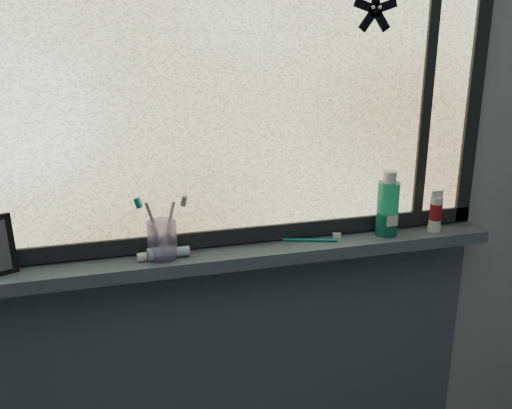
{
  "coord_description": "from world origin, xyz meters",
  "views": [
    {
      "loc": [
        -0.41,
        -0.35,
        1.68
      ],
      "look_at": [
        -0.03,
        1.05,
        1.22
      ],
      "focal_mm": 40.0,
      "sensor_mm": 36.0,
      "label": 1
    }
  ],
  "objects": [
    {
      "name": "window_pane",
      "position": [
        0.0,
        1.28,
        1.53
      ],
      "size": [
        1.5,
        0.01,
        1.0
      ],
      "primitive_type": "cube",
      "color": "silver",
      "rests_on": "wall_back"
    },
    {
      "name": "frame_mullion",
      "position": [
        0.6,
        1.28,
        1.53
      ],
      "size": [
        0.03,
        0.03,
        1.0
      ],
      "primitive_type": "cube",
      "color": "black",
      "rests_on": "wall_back"
    },
    {
      "name": "frame_bottom",
      "position": [
        0.0,
        1.28,
        1.05
      ],
      "size": [
        1.6,
        0.03,
        0.05
      ],
      "primitive_type": "cube",
      "color": "black",
      "rests_on": "windowsill"
    },
    {
      "name": "mouthwash_bottle",
      "position": [
        0.46,
        1.23,
        1.13
      ],
      "size": [
        0.07,
        0.07,
        0.18
      ],
      "primitive_type": "cylinder",
      "rotation": [
        0.0,
        0.0,
        0.0
      ],
      "color": "#1B9070",
      "rests_on": "windowsill"
    },
    {
      "name": "frame_right",
      "position": [
        0.78,
        1.28,
        1.53
      ],
      "size": [
        0.05,
        0.03,
        1.1
      ],
      "primitive_type": "cube",
      "color": "black",
      "rests_on": "wall_back"
    },
    {
      "name": "windowsill",
      "position": [
        0.0,
        1.23,
        1.0
      ],
      "size": [
        1.62,
        0.14,
        0.04
      ],
      "primitive_type": "cube",
      "color": "#44505B",
      "rests_on": "wall_back"
    },
    {
      "name": "sill_apron",
      "position": [
        0.0,
        1.29,
        0.49
      ],
      "size": [
        1.62,
        0.02,
        0.98
      ],
      "primitive_type": "cube",
      "color": "#44505B",
      "rests_on": "floor"
    },
    {
      "name": "wall_back",
      "position": [
        0.0,
        1.3,
        1.25
      ],
      "size": [
        3.0,
        0.01,
        2.5
      ],
      "primitive_type": "cube",
      "color": "#9EA3A8",
      "rests_on": "ground"
    },
    {
      "name": "cream_tube",
      "position": [
        0.64,
        1.22,
        1.09
      ],
      "size": [
        0.05,
        0.05,
        0.1
      ],
      "primitive_type": "cylinder",
      "rotation": [
        0.0,
        0.0,
        -0.41
      ],
      "color": "silver",
      "rests_on": "windowsill"
    },
    {
      "name": "toothbrush_cup",
      "position": [
        -0.26,
        1.23,
        1.08
      ],
      "size": [
        0.11,
        0.11,
        0.11
      ],
      "primitive_type": "cylinder",
      "rotation": [
        0.0,
        0.0,
        -0.38
      ],
      "color": "#BCA2D7",
      "rests_on": "windowsill"
    },
    {
      "name": "toothpaste_tube",
      "position": [
        -0.25,
        1.22,
        1.04
      ],
      "size": [
        0.22,
        0.07,
        0.04
      ],
      "primitive_type": null,
      "rotation": [
        0.0,
        0.0,
        0.11
      ],
      "color": "white",
      "rests_on": "windowsill"
    },
    {
      "name": "starfish_sticker",
      "position": [
        0.4,
        1.27,
        1.72
      ],
      "size": [
        0.15,
        0.02,
        0.15
      ],
      "primitive_type": null,
      "color": "black",
      "rests_on": "window_pane"
    },
    {
      "name": "toothbrush_lying",
      "position": [
        0.2,
        1.24,
        1.03
      ],
      "size": [
        0.21,
        0.09,
        0.01
      ],
      "primitive_type": null,
      "rotation": [
        0.0,
        0.0,
        -0.32
      ],
      "color": "#0E7E75",
      "rests_on": "windowsill"
    }
  ]
}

